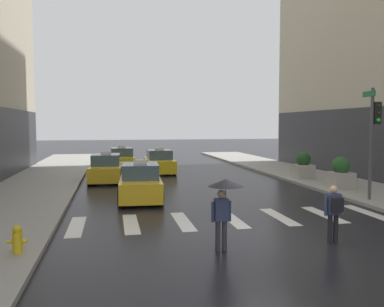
# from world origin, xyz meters

# --- Properties ---
(ground_plane) EXTENTS (160.00, 160.00, 0.00)m
(ground_plane) POSITION_xyz_m (0.00, 0.00, 0.00)
(ground_plane) COLOR black
(crosswalk_markings) EXTENTS (11.30, 2.80, 0.01)m
(crosswalk_markings) POSITION_xyz_m (-0.00, 3.00, 0.00)
(crosswalk_markings) COLOR silver
(crosswalk_markings) RESTS_ON ground
(traffic_light_pole) EXTENTS (0.44, 0.84, 4.80)m
(traffic_light_pole) POSITION_xyz_m (6.82, 4.71, 3.26)
(traffic_light_pole) COLOR #47474C
(traffic_light_pole) RESTS_ON curb_right
(taxi_lead) EXTENTS (2.11, 4.62, 1.80)m
(taxi_lead) POSITION_xyz_m (-2.96, 7.54, 0.72)
(taxi_lead) COLOR gold
(taxi_lead) RESTS_ON ground
(taxi_second) EXTENTS (2.12, 4.63, 1.80)m
(taxi_second) POSITION_xyz_m (-4.55, 13.80, 0.72)
(taxi_second) COLOR gold
(taxi_second) RESTS_ON ground
(taxi_third) EXTENTS (1.97, 4.56, 1.80)m
(taxi_third) POSITION_xyz_m (-0.96, 17.31, 0.72)
(taxi_third) COLOR yellow
(taxi_third) RESTS_ON ground
(taxi_fourth) EXTENTS (2.01, 4.58, 1.80)m
(taxi_fourth) POSITION_xyz_m (-3.49, 20.42, 0.72)
(taxi_fourth) COLOR yellow
(taxi_fourth) RESTS_ON ground
(pedestrian_with_umbrella) EXTENTS (0.96, 0.96, 1.94)m
(pedestrian_with_umbrella) POSITION_xyz_m (-1.29, -0.42, 1.52)
(pedestrian_with_umbrella) COLOR #333338
(pedestrian_with_umbrella) RESTS_ON ground
(pedestrian_with_backpack) EXTENTS (0.55, 0.43, 1.65)m
(pedestrian_with_backpack) POSITION_xyz_m (1.97, -0.37, 0.97)
(pedestrian_with_backpack) COLOR black
(pedestrian_with_backpack) RESTS_ON ground
(fire_hydrant) EXTENTS (0.48, 0.24, 0.72)m
(fire_hydrant) POSITION_xyz_m (-6.55, -0.07, 0.51)
(fire_hydrant) COLOR gold
(fire_hydrant) RESTS_ON curb_left
(planter_near_corner) EXTENTS (1.10, 1.10, 1.60)m
(planter_near_corner) POSITION_xyz_m (7.29, 7.88, 0.87)
(planter_near_corner) COLOR #A8A399
(planter_near_corner) RESTS_ON curb_right
(planter_mid_block) EXTENTS (1.10, 1.10, 1.60)m
(planter_mid_block) POSITION_xyz_m (7.21, 11.84, 0.87)
(planter_mid_block) COLOR #A8A399
(planter_mid_block) RESTS_ON curb_right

